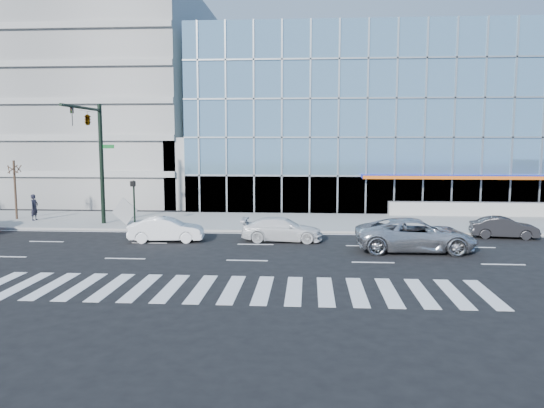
{
  "coord_description": "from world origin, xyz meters",
  "views": [
    {
      "loc": [
        2.92,
        -28.82,
        5.7
      ],
      "look_at": [
        0.72,
        3.0,
        1.92
      ],
      "focal_mm": 35.0,
      "sensor_mm": 36.0,
      "label": 1
    }
  ],
  "objects_px": {
    "ped_signal_post": "(134,196)",
    "white_suv": "(282,229)",
    "dark_sedan": "(504,228)",
    "traffic_signal": "(92,134)",
    "silver_suv": "(415,235)",
    "tilted_panel": "(125,211)",
    "pedestrian": "(34,207)",
    "street_tree_near": "(14,168)",
    "white_sedan": "(166,229)"
  },
  "relations": [
    {
      "from": "ped_signal_post",
      "to": "white_suv",
      "type": "distance_m",
      "value": 10.73
    },
    {
      "from": "white_suv",
      "to": "dark_sedan",
      "type": "relative_size",
      "value": 1.23
    },
    {
      "from": "traffic_signal",
      "to": "silver_suv",
      "type": "bearing_deg",
      "value": -16.59
    },
    {
      "from": "tilted_panel",
      "to": "pedestrian",
      "type": "bearing_deg",
      "value": 171.76
    },
    {
      "from": "street_tree_near",
      "to": "tilted_panel",
      "type": "relative_size",
      "value": 3.25
    },
    {
      "from": "street_tree_near",
      "to": "tilted_panel",
      "type": "xyz_separation_m",
      "value": [
        8.71,
        -2.11,
        -2.72
      ]
    },
    {
      "from": "pedestrian",
      "to": "silver_suv",
      "type": "bearing_deg",
      "value": -100.91
    },
    {
      "from": "white_suv",
      "to": "silver_suv",
      "type": "bearing_deg",
      "value": -107.4
    },
    {
      "from": "white_suv",
      "to": "street_tree_near",
      "type": "bearing_deg",
      "value": 73.09
    },
    {
      "from": "street_tree_near",
      "to": "white_suv",
      "type": "height_order",
      "value": "street_tree_near"
    },
    {
      "from": "white_suv",
      "to": "tilted_panel",
      "type": "xyz_separation_m",
      "value": [
        -10.72,
        4.25,
        0.39
      ]
    },
    {
      "from": "white_suv",
      "to": "pedestrian",
      "type": "relative_size",
      "value": 2.53
    },
    {
      "from": "white_suv",
      "to": "pedestrian",
      "type": "xyz_separation_m",
      "value": [
        -17.8,
        5.84,
        0.39
      ]
    },
    {
      "from": "dark_sedan",
      "to": "tilted_panel",
      "type": "bearing_deg",
      "value": 91.01
    },
    {
      "from": "dark_sedan",
      "to": "pedestrian",
      "type": "distance_m",
      "value": 31.12
    },
    {
      "from": "tilted_panel",
      "to": "white_sedan",
      "type": "bearing_deg",
      "value": -45.21
    },
    {
      "from": "dark_sedan",
      "to": "tilted_panel",
      "type": "distance_m",
      "value": 23.9
    },
    {
      "from": "traffic_signal",
      "to": "dark_sedan",
      "type": "height_order",
      "value": "traffic_signal"
    },
    {
      "from": "traffic_signal",
      "to": "tilted_panel",
      "type": "distance_m",
      "value": 5.44
    },
    {
      "from": "traffic_signal",
      "to": "tilted_panel",
      "type": "xyz_separation_m",
      "value": [
        1.71,
        0.82,
        -5.1
      ]
    },
    {
      "from": "silver_suv",
      "to": "pedestrian",
      "type": "bearing_deg",
      "value": 71.06
    },
    {
      "from": "traffic_signal",
      "to": "dark_sedan",
      "type": "bearing_deg",
      "value": -3.52
    },
    {
      "from": "traffic_signal",
      "to": "white_suv",
      "type": "relative_size",
      "value": 1.72
    },
    {
      "from": "tilted_panel",
      "to": "dark_sedan",
      "type": "bearing_deg",
      "value": -1.3
    },
    {
      "from": "street_tree_near",
      "to": "ped_signal_post",
      "type": "bearing_deg",
      "value": -15.06
    },
    {
      "from": "traffic_signal",
      "to": "white_suv",
      "type": "bearing_deg",
      "value": -15.42
    },
    {
      "from": "dark_sedan",
      "to": "street_tree_near",
      "type": "bearing_deg",
      "value": 88.86
    },
    {
      "from": "dark_sedan",
      "to": "silver_suv",
      "type": "bearing_deg",
      "value": 131.96
    },
    {
      "from": "street_tree_near",
      "to": "white_suv",
      "type": "bearing_deg",
      "value": -18.12
    },
    {
      "from": "white_sedan",
      "to": "tilted_panel",
      "type": "bearing_deg",
      "value": 34.35
    },
    {
      "from": "traffic_signal",
      "to": "ped_signal_post",
      "type": "xyz_separation_m",
      "value": [
        2.5,
        0.37,
        -4.02
      ]
    },
    {
      "from": "pedestrian",
      "to": "tilted_panel",
      "type": "bearing_deg",
      "value": -95.3
    },
    {
      "from": "street_tree_near",
      "to": "pedestrian",
      "type": "distance_m",
      "value": 3.2
    },
    {
      "from": "street_tree_near",
      "to": "white_sedan",
      "type": "xyz_separation_m",
      "value": [
        12.84,
        -6.97,
        -3.09
      ]
    },
    {
      "from": "silver_suv",
      "to": "traffic_signal",
      "type": "bearing_deg",
      "value": 72.76
    },
    {
      "from": "dark_sedan",
      "to": "tilted_panel",
      "type": "height_order",
      "value": "tilted_panel"
    },
    {
      "from": "white_sedan",
      "to": "dark_sedan",
      "type": "relative_size",
      "value": 1.11
    },
    {
      "from": "tilted_panel",
      "to": "street_tree_near",
      "type": "bearing_deg",
      "value": 170.81
    },
    {
      "from": "street_tree_near",
      "to": "white_sedan",
      "type": "bearing_deg",
      "value": -28.5
    },
    {
      "from": "street_tree_near",
      "to": "traffic_signal",
      "type": "bearing_deg",
      "value": -22.71
    },
    {
      "from": "silver_suv",
      "to": "dark_sedan",
      "type": "distance_m",
      "value": 7.35
    },
    {
      "from": "street_tree_near",
      "to": "white_suv",
      "type": "distance_m",
      "value": 20.67
    },
    {
      "from": "silver_suv",
      "to": "white_suv",
      "type": "height_order",
      "value": "silver_suv"
    },
    {
      "from": "dark_sedan",
      "to": "white_suv",
      "type": "bearing_deg",
      "value": 104.83
    },
    {
      "from": "ped_signal_post",
      "to": "silver_suv",
      "type": "height_order",
      "value": "ped_signal_post"
    },
    {
      "from": "white_suv",
      "to": "tilted_panel",
      "type": "relative_size",
      "value": 3.58
    },
    {
      "from": "ped_signal_post",
      "to": "tilted_panel",
      "type": "xyz_separation_m",
      "value": [
        -0.79,
        0.44,
        -1.08
      ]
    },
    {
      "from": "pedestrian",
      "to": "tilted_panel",
      "type": "xyz_separation_m",
      "value": [
        7.08,
        -1.59,
        -0.01
      ]
    },
    {
      "from": "dark_sedan",
      "to": "pedestrian",
      "type": "relative_size",
      "value": 2.06
    },
    {
      "from": "ped_signal_post",
      "to": "street_tree_near",
      "type": "bearing_deg",
      "value": 164.94
    }
  ]
}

